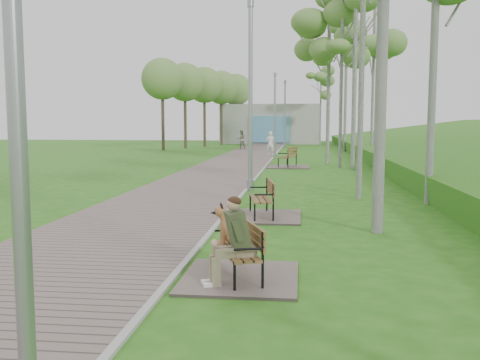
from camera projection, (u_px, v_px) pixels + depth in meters
The scene contains 18 objects.
ground at pixel (116, 348), 5.05m from camera, with size 120.00×120.00×0.00m, color #235F13.
walkway at pixel (231, 166), 26.48m from camera, with size 3.50×67.00×0.04m, color #71615C.
kerb at pixel (266, 166), 26.28m from camera, with size 0.10×67.00×0.05m, color #999993.
building_north at pixel (271, 124), 55.36m from camera, with size 10.00×5.20×4.00m.
bench_main at pixel (234, 252), 7.23m from camera, with size 1.56×1.73×1.36m.
bench_second at pixel (261, 209), 12.05m from camera, with size 1.70×1.89×1.04m.
bench_third at pixel (288, 162), 25.69m from camera, with size 1.99×2.21×1.22m.
lamp_post_near at pixel (17, 111), 3.13m from camera, with size 0.18×0.18×4.69m.
lamp_post_second at pixel (250, 102), 16.62m from camera, with size 0.23×0.23×5.93m.
lamp_post_third at pixel (275, 118), 32.15m from camera, with size 0.20×0.20×5.11m.
lamp_post_far at pixel (285, 116), 45.55m from camera, with size 0.22×0.22×5.72m.
pedestrian_near at pixel (270, 144), 34.75m from camera, with size 0.58×0.38×1.58m, color white.
pedestrian_far at pixel (241, 139), 43.64m from camera, with size 0.76×0.60×1.57m, color gray.
birch_mid_c at pixel (342, 23), 24.50m from camera, with size 2.79×2.79×8.50m.
birch_far_a at pixel (374, 29), 30.44m from camera, with size 2.65×2.65×9.52m.
birch_far_b at pixel (329, 45), 26.93m from camera, with size 2.61×2.61×7.71m.
birch_far_c at pixel (347, 43), 39.44m from camera, with size 2.94×2.94×10.22m.
birch_distant_a at pixel (321, 85), 48.65m from camera, with size 2.25×2.25×7.10m.
Camera 1 is at (1.73, -4.68, 2.12)m, focal length 40.00 mm.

